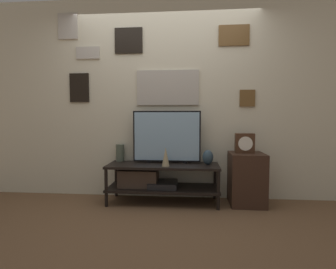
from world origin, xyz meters
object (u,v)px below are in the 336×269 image
Objects in this scene: vase_urn_stoneware at (208,157)px; mantel_clock at (245,143)px; vase_slim_bronze at (166,157)px; television at (167,136)px; vase_tall_ceramic at (120,153)px.

vase_urn_stoneware is 0.76× the size of mantel_clock.
mantel_clock is (0.98, 0.16, 0.16)m from vase_slim_bronze.
mantel_clock is at bearing -4.19° from television.
vase_slim_bronze is at bearing -170.77° from mantel_clock.
television is 3.88× the size of vase_tall_ceramic.
vase_urn_stoneware is at bearing -7.81° from vase_tall_ceramic.
television is 3.58× the size of mantel_clock.
vase_tall_ceramic is 0.92× the size of mantel_clock.
vase_urn_stoneware is (0.52, 0.16, -0.02)m from vase_slim_bronze.
television reaches higher than vase_urn_stoneware.
vase_tall_ceramic is (-1.18, 0.16, 0.02)m from vase_urn_stoneware.
television is 0.99m from mantel_clock.
mantel_clock reaches higher than vase_tall_ceramic.
mantel_clock is at bearing -0.57° from vase_urn_stoneware.
mantel_clock is (1.64, -0.17, 0.16)m from vase_tall_ceramic.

